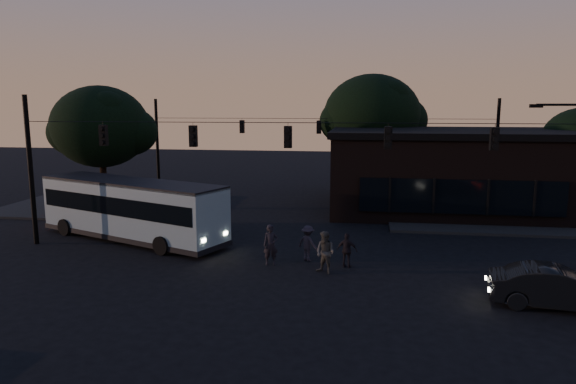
# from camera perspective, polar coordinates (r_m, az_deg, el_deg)

# --- Properties ---
(ground) EXTENTS (120.00, 120.00, 0.00)m
(ground) POSITION_cam_1_polar(r_m,az_deg,el_deg) (20.75, -1.65, -10.04)
(ground) COLOR black
(ground) RESTS_ON ground
(sidewalk_far_right) EXTENTS (14.00, 10.00, 0.15)m
(sidewalk_far_right) POSITION_cam_1_polar(r_m,az_deg,el_deg) (35.00, 22.43, -2.51)
(sidewalk_far_right) COLOR black
(sidewalk_far_right) RESTS_ON ground
(sidewalk_far_left) EXTENTS (14.00, 10.00, 0.15)m
(sidewalk_far_left) POSITION_cam_1_polar(r_m,az_deg,el_deg) (38.17, -18.93, -1.35)
(sidewalk_far_left) COLOR black
(sidewalk_far_left) RESTS_ON ground
(building) EXTENTS (15.40, 10.41, 5.40)m
(building) POSITION_cam_1_polar(r_m,az_deg,el_deg) (35.90, 17.30, 2.33)
(building) COLOR black
(building) RESTS_ON ground
(tree_behind) EXTENTS (7.60, 7.60, 9.43)m
(tree_behind) POSITION_cam_1_polar(r_m,az_deg,el_deg) (41.25, 9.31, 8.37)
(tree_behind) COLOR black
(tree_behind) RESTS_ON ground
(tree_left) EXTENTS (6.40, 6.40, 8.30)m
(tree_left) POSITION_cam_1_polar(r_m,az_deg,el_deg) (36.69, -20.11, 6.81)
(tree_left) COLOR black
(tree_left) RESTS_ON ground
(signal_rig_near) EXTENTS (26.24, 0.30, 7.50)m
(signal_rig_near) POSITION_cam_1_polar(r_m,az_deg,el_deg) (23.63, 0.00, 3.46)
(signal_rig_near) COLOR black
(signal_rig_near) RESTS_ON ground
(signal_rig_far) EXTENTS (26.24, 0.30, 7.50)m
(signal_rig_far) POSITION_cam_1_polar(r_m,az_deg,el_deg) (39.49, 3.43, 5.55)
(signal_rig_far) COLOR black
(signal_rig_far) RESTS_ON ground
(bus) EXTENTS (11.29, 6.69, 3.14)m
(bus) POSITION_cam_1_polar(r_m,az_deg,el_deg) (27.91, -17.02, -1.59)
(bus) COLOR gray
(bus) RESTS_ON ground
(car) EXTENTS (4.58, 2.13, 1.45)m
(car) POSITION_cam_1_polar(r_m,az_deg,el_deg) (20.35, 27.69, -9.40)
(car) COLOR black
(car) RESTS_ON ground
(pedestrian_a) EXTENTS (0.74, 0.58, 1.81)m
(pedestrian_a) POSITION_cam_1_polar(r_m,az_deg,el_deg) (22.73, -1.93, -5.90)
(pedestrian_a) COLOR black
(pedestrian_a) RESTS_ON ground
(pedestrian_b) EXTENTS (1.10, 1.03, 1.79)m
(pedestrian_b) POSITION_cam_1_polar(r_m,az_deg,el_deg) (21.65, 4.15, -6.72)
(pedestrian_b) COLOR #3B3A36
(pedestrian_b) RESTS_ON ground
(pedestrian_c) EXTENTS (0.96, 0.56, 1.54)m
(pedestrian_c) POSITION_cam_1_polar(r_m,az_deg,el_deg) (22.52, 6.59, -6.45)
(pedestrian_c) COLOR black
(pedestrian_c) RESTS_ON ground
(pedestrian_d) EXTENTS (1.21, 1.06, 1.63)m
(pedestrian_d) POSITION_cam_1_polar(r_m,az_deg,el_deg) (23.36, 2.22, -5.70)
(pedestrian_d) COLOR black
(pedestrian_d) RESTS_ON ground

